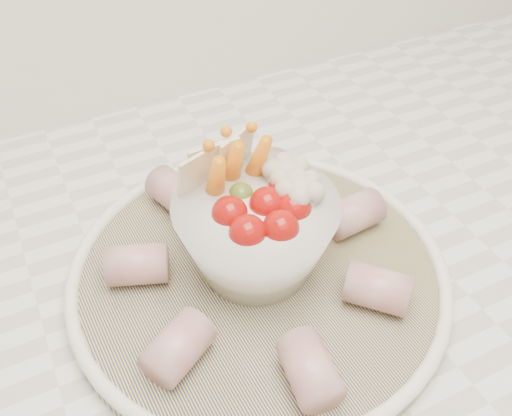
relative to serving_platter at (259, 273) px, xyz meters
name	(u,v)px	position (x,y,z in m)	size (l,w,h in m)	color
serving_platter	(259,273)	(0.00, 0.00, 0.00)	(0.35, 0.35, 0.02)	navy
veggie_bowl	(257,227)	(0.00, 0.01, 0.05)	(0.14, 0.14, 0.11)	white
cured_meat_rolls	(257,256)	(0.00, 0.00, 0.02)	(0.26, 0.28, 0.03)	#AB4E5A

